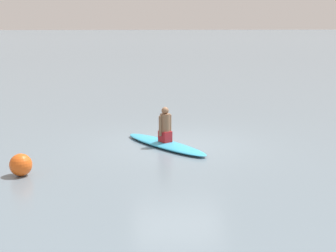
% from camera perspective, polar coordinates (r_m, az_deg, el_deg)
% --- Properties ---
extents(ground_plane, '(400.00, 400.00, 0.00)m').
position_cam_1_polar(ground_plane, '(14.29, 1.17, -2.06)').
color(ground_plane, slate).
extents(surfboard, '(2.37, 3.13, 0.14)m').
position_cam_1_polar(surfboard, '(14.04, -0.32, -2.02)').
color(surfboard, '#339EC6').
rests_on(surfboard, ground).
extents(person_paddler, '(0.39, 0.40, 0.96)m').
position_cam_1_polar(person_paddler, '(13.93, -0.32, -0.01)').
color(person_paddler, '#A51E23').
rests_on(person_paddler, surfboard).
extents(buoy_marker, '(0.50, 0.50, 0.50)m').
position_cam_1_polar(buoy_marker, '(11.83, -15.97, -4.15)').
color(buoy_marker, '#E55919').
rests_on(buoy_marker, ground).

